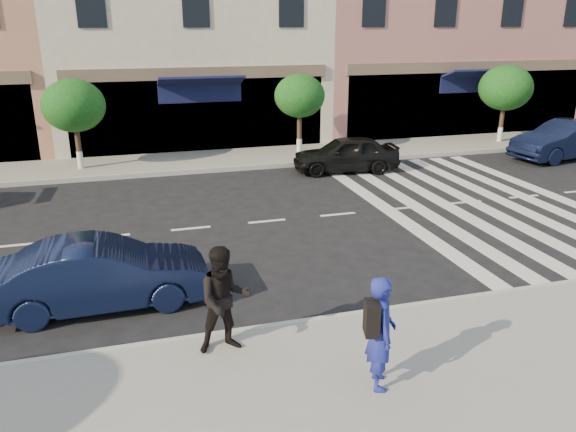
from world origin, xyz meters
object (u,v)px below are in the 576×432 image
object	(u,v)px
walker	(224,300)
car_near_mid	(102,274)
car_far_mid	(346,154)
photographer	(381,333)
car_far_right	(566,140)

from	to	relation	value
walker	car_near_mid	bearing A→B (deg)	127.30
car_far_mid	car_near_mid	bearing A→B (deg)	-38.63
photographer	walker	size ratio (longest dim) A/B	0.97
car_far_right	walker	bearing A→B (deg)	-64.54
car_near_mid	car_far_mid	xyz separation A→B (m)	(7.96, 8.06, -0.01)
walker	photographer	bearing A→B (deg)	-39.74
walker	car_far_right	distance (m)	17.82
walker	car_far_right	world-z (taller)	walker
car_far_mid	car_far_right	xyz separation A→B (m)	(8.77, -0.55, 0.10)
car_far_mid	walker	bearing A→B (deg)	-24.49
car_far_mid	car_far_right	distance (m)	8.79
car_near_mid	walker	bearing A→B (deg)	-141.96
photographer	car_far_mid	world-z (taller)	photographer
walker	car_far_right	xyz separation A→B (m)	(14.88, 9.81, -0.28)
walker	car_far_mid	distance (m)	12.03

